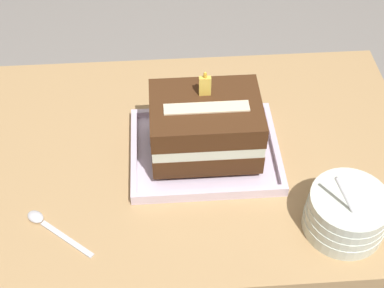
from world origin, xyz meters
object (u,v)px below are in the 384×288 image
object	(u,v)px
birthday_cake	(205,126)
bowl_stack	(346,213)
foil_tray	(205,152)
serving_spoon_near_tray	(44,223)

from	to	relation	value
birthday_cake	bowl_stack	size ratio (longest dim) A/B	1.44
foil_tray	serving_spoon_near_tray	bearing A→B (deg)	-153.84
foil_tray	serving_spoon_near_tray	distance (m)	0.35
foil_tray	serving_spoon_near_tray	world-z (taller)	foil_tray
foil_tray	birthday_cake	xyz separation A→B (m)	(-0.00, 0.00, 0.08)
birthday_cake	bowl_stack	distance (m)	0.31
foil_tray	bowl_stack	xyz separation A→B (m)	(0.24, -0.20, 0.03)
birthday_cake	serving_spoon_near_tray	distance (m)	0.36
birthday_cake	serving_spoon_near_tray	bearing A→B (deg)	-153.84
foil_tray	serving_spoon_near_tray	xyz separation A→B (m)	(-0.31, -0.15, -0.00)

